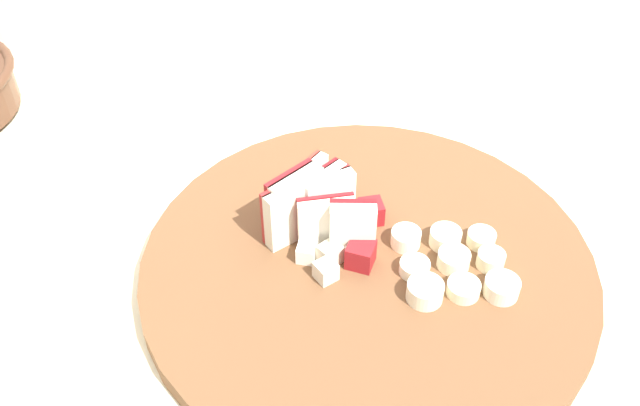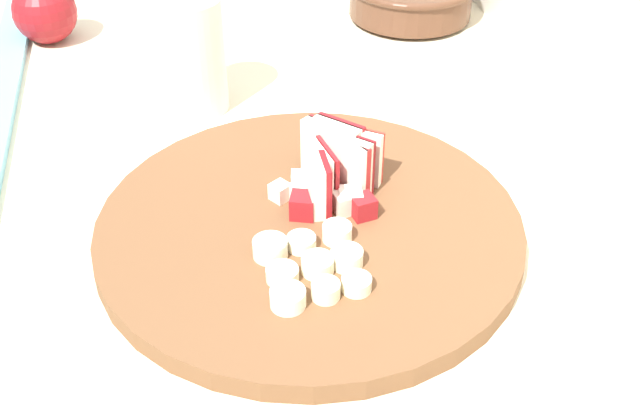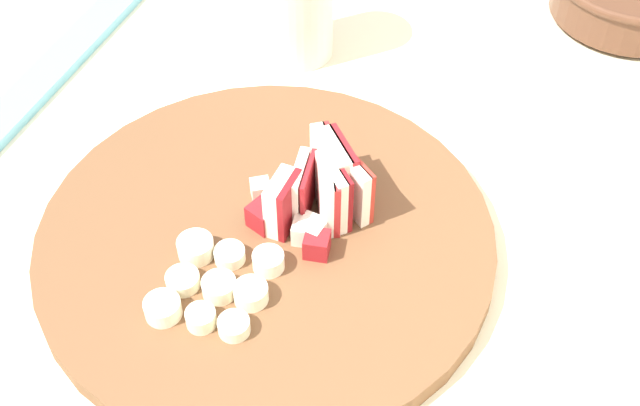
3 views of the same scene
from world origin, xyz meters
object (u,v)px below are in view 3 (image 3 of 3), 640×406
apple_dice_pile (290,218)px  banana_slice_rows (215,284)px  apple_wedge_fan (326,183)px  cutting_board (266,239)px

apple_dice_pile → banana_slice_rows: bearing=-20.2°
apple_wedge_fan → apple_dice_pile: 0.04m
apple_wedge_fan → apple_dice_pile: bearing=-31.9°
apple_wedge_fan → banana_slice_rows: apple_wedge_fan is taller
cutting_board → apple_wedge_fan: bearing=140.8°
cutting_board → banana_slice_rows: 0.07m
cutting_board → banana_slice_rows: banana_slice_rows is taller
apple_wedge_fan → apple_dice_pile: size_ratio=1.05×
apple_dice_pile → banana_slice_rows: apple_dice_pile is taller
banana_slice_rows → cutting_board: bearing=169.3°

